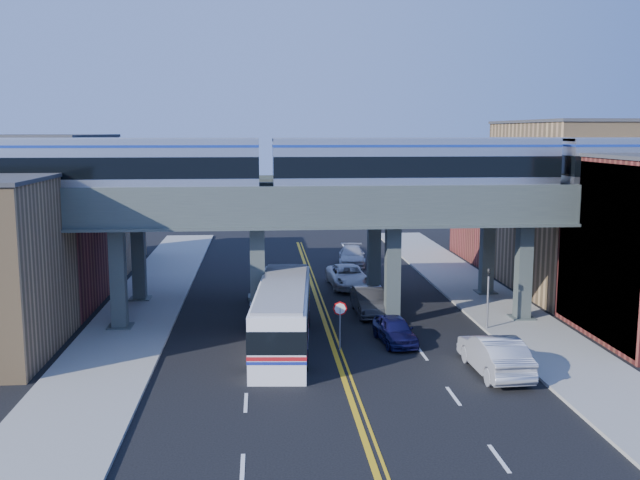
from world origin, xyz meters
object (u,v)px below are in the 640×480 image
(transit_train, at_px, (414,166))
(car_parked_curb, at_px, (495,354))
(traffic_signal, at_px, (488,292))
(car_lane_b, at_px, (369,301))
(car_lane_a, at_px, (395,330))
(transit_bus, at_px, (283,316))
(car_lane_c, at_px, (348,276))
(stop_sign, at_px, (340,318))
(car_lane_d, at_px, (352,256))

(transit_train, distance_m, car_parked_curb, 12.67)
(traffic_signal, xyz_separation_m, car_lane_b, (-6.22, 4.30, -1.47))
(car_lane_a, bearing_deg, transit_bus, 174.56)
(transit_bus, xyz_separation_m, car_lane_c, (5.26, 14.35, -0.84))
(stop_sign, bearing_deg, car_lane_a, 18.10)
(transit_train, bearing_deg, traffic_signal, -26.34)
(traffic_signal, height_order, car_parked_curb, traffic_signal)
(transit_train, distance_m, car_lane_a, 9.71)
(transit_train, height_order, stop_sign, transit_train)
(car_lane_a, height_order, car_lane_c, car_lane_c)
(car_lane_c, distance_m, car_lane_d, 8.77)
(car_parked_curb, bearing_deg, car_lane_b, -71.56)
(car_lane_a, bearing_deg, car_lane_b, 88.33)
(transit_bus, bearing_deg, car_lane_c, -15.55)
(traffic_signal, xyz_separation_m, car_lane_d, (-5.19, 21.00, -1.51))
(transit_bus, height_order, car_lane_d, transit_bus)
(traffic_signal, relative_size, car_lane_c, 0.71)
(car_lane_b, bearing_deg, car_lane_a, -86.91)
(transit_train, xyz_separation_m, car_lane_c, (-2.55, 10.34, -8.61))
(car_lane_a, distance_m, car_lane_c, 14.34)
(car_parked_curb, bearing_deg, transit_train, -79.17)
(transit_bus, bearing_deg, car_lane_d, -11.59)
(car_lane_c, bearing_deg, car_parked_curb, -79.84)
(car_lane_b, xyz_separation_m, car_lane_c, (-0.37, 8.04, -0.03))
(car_lane_c, bearing_deg, transit_train, -79.31)
(car_parked_curb, bearing_deg, transit_bus, -29.53)
(traffic_signal, height_order, car_lane_c, traffic_signal)
(stop_sign, relative_size, car_lane_d, 0.48)
(traffic_signal, height_order, car_lane_a, traffic_signal)
(car_lane_d, bearing_deg, car_parked_curb, -77.21)
(car_lane_b, bearing_deg, car_parked_curb, -70.63)
(car_parked_curb, bearing_deg, car_lane_a, -55.69)
(transit_bus, distance_m, car_lane_a, 6.14)
(stop_sign, distance_m, traffic_signal, 9.41)
(stop_sign, xyz_separation_m, car_lane_c, (2.31, 15.34, -0.96))
(transit_train, relative_size, car_lane_d, 9.31)
(car_lane_a, xyz_separation_m, car_lane_b, (-0.45, 6.28, 0.10))
(transit_train, xyz_separation_m, transit_bus, (-7.81, -4.01, -7.77))
(car_lane_b, relative_size, car_lane_c, 0.88)
(stop_sign, xyz_separation_m, car_parked_curb, (6.94, -4.18, -0.83))
(transit_train, height_order, car_parked_curb, transit_train)
(traffic_signal, relative_size, transit_bus, 0.33)
(car_lane_c, bearing_deg, transit_bus, -113.30)
(car_lane_d, bearing_deg, car_lane_a, -85.20)
(car_parked_curb, bearing_deg, car_lane_c, -78.56)
(car_lane_d, bearing_deg, transit_train, -80.28)
(car_lane_d, bearing_deg, car_lane_b, -87.28)
(traffic_signal, xyz_separation_m, car_lane_c, (-6.59, 12.34, -1.50))
(stop_sign, relative_size, traffic_signal, 0.64)
(car_lane_a, distance_m, car_parked_curb, 6.45)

